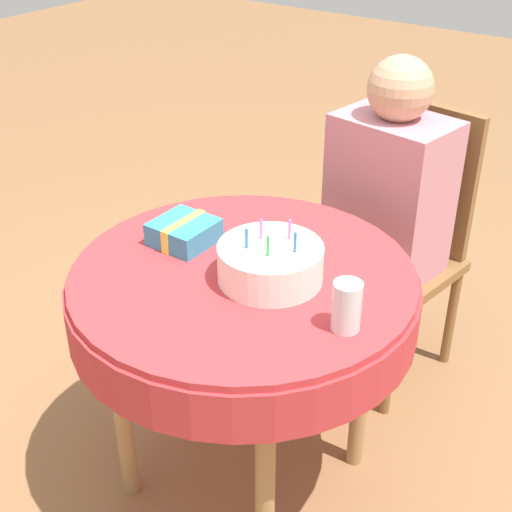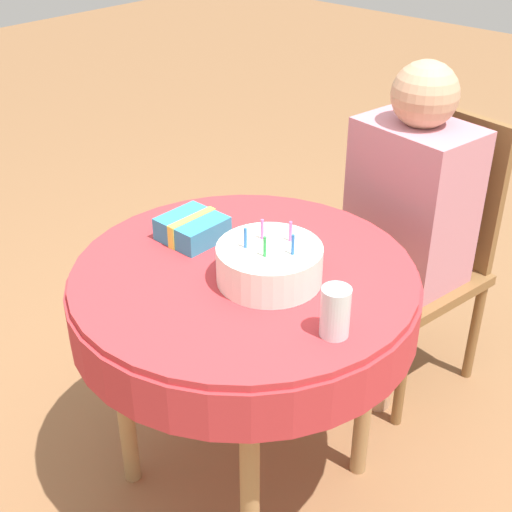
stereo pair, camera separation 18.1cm
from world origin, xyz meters
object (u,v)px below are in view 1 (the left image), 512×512
(chair, at_px, (398,238))
(drinking_glass, at_px, (347,306))
(birthday_cake, at_px, (270,263))
(gift_box, at_px, (184,232))
(person, at_px, (386,197))

(chair, bearing_deg, drinking_glass, -64.52)
(birthday_cake, height_order, drinking_glass, birthday_cake)
(chair, height_order, birthday_cake, chair)
(chair, distance_m, birthday_cake, 0.86)
(birthday_cake, distance_m, gift_box, 0.30)
(chair, xyz_separation_m, gift_box, (-0.30, -0.79, 0.28))
(chair, bearing_deg, birthday_cake, -80.94)
(drinking_glass, relative_size, gift_box, 0.75)
(drinking_glass, height_order, gift_box, drinking_glass)
(gift_box, bearing_deg, chair, 69.43)
(drinking_glass, xyz_separation_m, gift_box, (-0.56, 0.09, -0.03))
(birthday_cake, bearing_deg, drinking_glass, -15.42)
(person, distance_m, gift_box, 0.75)
(chair, relative_size, drinking_glass, 7.86)
(chair, height_order, person, person)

